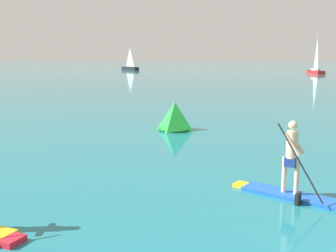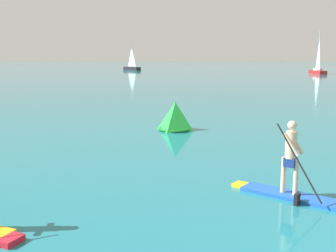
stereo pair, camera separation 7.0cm
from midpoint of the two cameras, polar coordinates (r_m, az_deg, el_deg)
name	(u,v)px [view 2 (the right image)]	position (r m, az deg, el deg)	size (l,w,h in m)	color
paddleboarder_mid_center	(293,179)	(9.99, 17.24, -7.09)	(2.82, 2.00, 1.87)	blue
race_marker_buoy	(175,118)	(18.09, 1.14, 1.18)	(1.60, 1.60, 1.26)	green
sailboat_left_horizon	(132,67)	(91.86, -5.04, 8.24)	(4.45, 4.39, 5.75)	black
sailboat_right_horizon	(318,68)	(77.93, 20.15, 7.56)	(1.99, 5.35, 7.44)	#A51E1E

